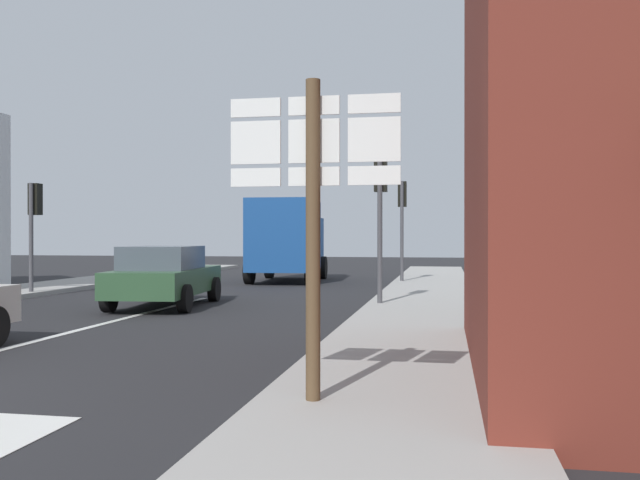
{
  "coord_description": "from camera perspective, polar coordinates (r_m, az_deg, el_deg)",
  "views": [
    {
      "loc": [
        6.54,
        -5.69,
        1.7
      ],
      "look_at": [
        2.92,
        13.74,
        1.6
      ],
      "focal_mm": 37.98,
      "sensor_mm": 36.0,
      "label": 1
    }
  ],
  "objects": [
    {
      "name": "delivery_truck",
      "position": [
        25.54,
        -2.79,
        0.18
      ],
      "size": [
        2.68,
        5.09,
        3.05
      ],
      "color": "#19478C",
      "rests_on": "ground"
    },
    {
      "name": "sedan_far",
      "position": [
        16.85,
        -12.96,
        -2.92
      ],
      "size": [
        2.29,
        4.35,
        1.47
      ],
      "color": "#2D5133",
      "rests_on": "ground"
    },
    {
      "name": "ground_plane",
      "position": [
        17.09,
        -12.06,
        -5.43
      ],
      "size": [
        80.0,
        80.0,
        0.0
      ],
      "primitive_type": "plane",
      "color": "#232326"
    },
    {
      "name": "sidewalk_right",
      "position": [
        13.8,
        8.36,
        -6.5
      ],
      "size": [
        2.61,
        44.0,
        0.14
      ],
      "primitive_type": "cube",
      "color": "#9E9B96",
      "rests_on": "ground"
    },
    {
      "name": "traffic_light_near_left",
      "position": [
        20.95,
        -22.94,
        2.13
      ],
      "size": [
        0.3,
        0.49,
        3.22
      ],
      "color": "#47474C",
      "rests_on": "ground"
    },
    {
      "name": "traffic_light_far_right",
      "position": [
        24.18,
        6.94,
        2.68
      ],
      "size": [
        0.3,
        0.49,
        3.66
      ],
      "color": "#47474C",
      "rests_on": "ground"
    },
    {
      "name": "lane_centre_stripe",
      "position": [
        13.51,
        -18.65,
        -6.94
      ],
      "size": [
        0.16,
        12.0,
        0.01
      ],
      "primitive_type": "cube",
      "color": "silver",
      "rests_on": "ground"
    },
    {
      "name": "traffic_light_near_right",
      "position": [
        16.12,
        5.12,
        3.9
      ],
      "size": [
        0.3,
        0.49,
        3.67
      ],
      "color": "#47474C",
      "rests_on": "ground"
    },
    {
      "name": "route_sign_post",
      "position": [
        6.48,
        -0.56,
        2.96
      ],
      "size": [
        1.66,
        0.14,
        3.2
      ],
      "color": "brown",
      "rests_on": "ground"
    }
  ]
}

